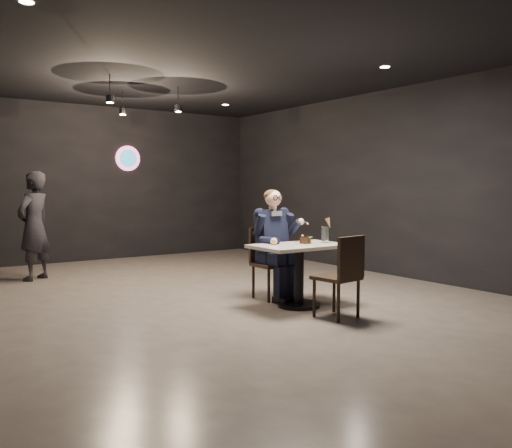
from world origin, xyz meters
TOP-DOWN VIEW (x-y plane):
  - floor at (0.00, 0.00)m, footprint 9.00×9.00m
  - wall_sign at (0.80, 4.47)m, footprint 0.50×0.06m
  - pendant_lights at (0.00, 2.00)m, footprint 1.40×1.20m
  - main_table at (0.81, -0.96)m, footprint 1.10×0.70m
  - chair_far at (0.81, -0.41)m, footprint 0.42×0.46m
  - chair_near at (0.81, -1.61)m, footprint 0.48×0.51m
  - seated_man at (0.81, -0.41)m, footprint 0.60×0.80m
  - dessert_plate at (0.83, -1.04)m, footprint 0.21×0.21m
  - cake_slice at (0.86, -1.01)m, footprint 0.14×0.12m
  - mint_leaf at (0.89, -1.08)m, footprint 0.06×0.04m
  - sundae_glass at (1.20, -0.98)m, footprint 0.09×0.09m
  - wafer_cone at (1.23, -1.01)m, footprint 0.07×0.07m
  - passerby at (-1.38, 2.78)m, footprint 0.73×0.69m

SIDE VIEW (x-z plane):
  - floor at x=0.00m, z-range 0.00..0.00m
  - main_table at x=0.81m, z-range 0.00..0.75m
  - chair_far at x=0.81m, z-range 0.00..0.92m
  - chair_near at x=0.81m, z-range 0.00..0.92m
  - seated_man at x=0.81m, z-range 0.00..1.44m
  - dessert_plate at x=0.83m, z-range 0.75..0.76m
  - cake_slice at x=0.86m, z-range 0.76..0.84m
  - passerby at x=-1.38m, z-range 0.00..1.67m
  - mint_leaf at x=0.89m, z-range 0.84..0.85m
  - sundae_glass at x=1.20m, z-range 0.75..0.95m
  - wafer_cone at x=1.23m, z-range 0.93..1.05m
  - wall_sign at x=0.80m, z-range 1.75..2.25m
  - pendant_lights at x=0.00m, z-range 2.70..3.06m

